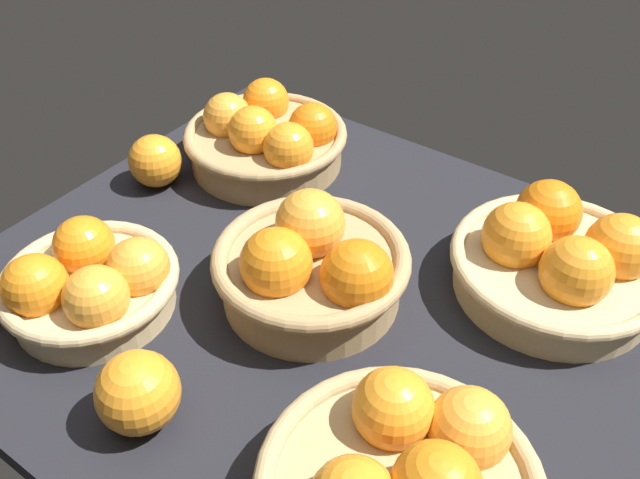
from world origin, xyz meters
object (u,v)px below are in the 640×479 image
(basket_near_left, at_px, (559,260))
(loose_orange_front_gap, at_px, (138,392))
(basket_near_right, at_px, (267,138))
(basket_far_right, at_px, (90,283))
(loose_orange_back_gap, at_px, (155,161))
(basket_center, at_px, (312,266))

(basket_near_left, xyz_separation_m, loose_orange_front_gap, (0.26, 0.42, -0.00))
(basket_near_left, xyz_separation_m, basket_near_right, (0.45, -0.01, 0.00))
(basket_far_right, bearing_deg, loose_orange_back_gap, -60.36)
(loose_orange_front_gap, xyz_separation_m, loose_orange_back_gap, (0.29, -0.30, -0.00))
(basket_center, relative_size, basket_near_right, 0.95)
(basket_center, bearing_deg, basket_far_right, 39.22)
(basket_center, xyz_separation_m, loose_orange_front_gap, (0.04, 0.24, -0.01))
(basket_center, distance_m, basket_near_right, 0.30)
(loose_orange_back_gap, bearing_deg, basket_near_left, -167.36)
(loose_orange_front_gap, relative_size, loose_orange_back_gap, 1.10)
(basket_center, distance_m, loose_orange_back_gap, 0.33)
(loose_orange_front_gap, height_order, loose_orange_back_gap, loose_orange_front_gap)
(basket_near_right, relative_size, loose_orange_back_gap, 3.19)
(basket_center, xyz_separation_m, basket_near_right, (0.23, -0.20, -0.01))
(basket_near_left, distance_m, basket_near_right, 0.45)
(basket_center, height_order, loose_orange_front_gap, basket_center)
(basket_far_right, height_order, loose_orange_back_gap, basket_far_right)
(basket_near_left, height_order, loose_orange_front_gap, basket_near_left)
(basket_near_left, relative_size, loose_orange_back_gap, 3.32)
(basket_near_left, relative_size, basket_near_right, 1.04)
(basket_near_left, bearing_deg, loose_orange_back_gap, 12.64)
(basket_center, bearing_deg, basket_near_right, -41.14)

